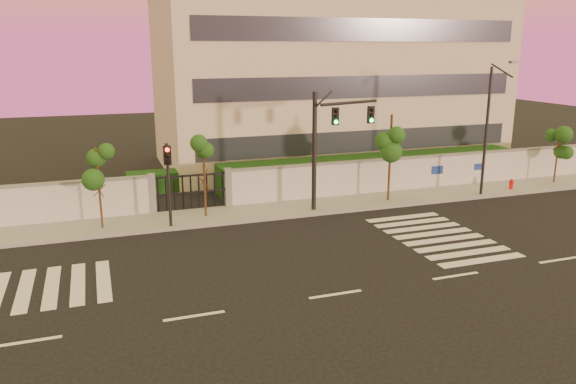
% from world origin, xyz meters
% --- Properties ---
extents(ground, '(120.00, 120.00, 0.00)m').
position_xyz_m(ground, '(0.00, 0.00, 0.00)').
color(ground, black).
rests_on(ground, ground).
extents(sidewalk, '(60.00, 3.00, 0.15)m').
position_xyz_m(sidewalk, '(0.00, 10.50, 0.07)').
color(sidewalk, gray).
rests_on(sidewalk, ground).
extents(perimeter_wall, '(60.00, 0.36, 2.20)m').
position_xyz_m(perimeter_wall, '(0.10, 12.00, 1.07)').
color(perimeter_wall, silver).
rests_on(perimeter_wall, ground).
extents(hedge_row, '(41.00, 4.25, 1.80)m').
position_xyz_m(hedge_row, '(1.17, 14.74, 0.82)').
color(hedge_row, black).
rests_on(hedge_row, ground).
extents(institutional_building, '(24.40, 12.40, 12.25)m').
position_xyz_m(institutional_building, '(9.00, 21.99, 6.16)').
color(institutional_building, beige).
rests_on(institutional_building, ground).
extents(road_markings, '(57.00, 7.62, 0.02)m').
position_xyz_m(road_markings, '(-1.58, 3.76, 0.01)').
color(road_markings, silver).
rests_on(road_markings, ground).
extents(street_tree_c, '(1.31, 1.04, 4.01)m').
position_xyz_m(street_tree_c, '(-7.54, 10.22, 2.95)').
color(street_tree_c, '#382314').
rests_on(street_tree_c, ground).
extents(street_tree_d, '(1.46, 1.17, 4.18)m').
position_xyz_m(street_tree_d, '(-2.52, 10.47, 3.08)').
color(street_tree_d, '#382314').
rests_on(street_tree_d, ground).
extents(street_tree_e, '(1.62, 1.29, 4.94)m').
position_xyz_m(street_tree_e, '(7.71, 10.10, 3.64)').
color(street_tree_e, '#382314').
rests_on(street_tree_e, ground).
extents(street_tree_f, '(1.32, 1.05, 3.67)m').
position_xyz_m(street_tree_f, '(19.76, 10.43, 2.71)').
color(street_tree_f, '#382314').
rests_on(street_tree_f, ground).
extents(traffic_signal_main, '(3.91, 1.35, 6.29)m').
position_xyz_m(traffic_signal_main, '(3.86, 9.72, 3.98)').
color(traffic_signal_main, black).
rests_on(traffic_signal_main, ground).
extents(traffic_signal_secondary, '(0.32, 0.33, 4.15)m').
position_xyz_m(traffic_signal_secondary, '(-4.45, 9.35, 2.63)').
color(traffic_signal_secondary, black).
rests_on(traffic_signal_secondary, ground).
extents(streetlight_east, '(0.46, 1.87, 7.77)m').
position_xyz_m(streetlight_east, '(13.45, 9.30, 4.20)').
color(streetlight_east, black).
rests_on(streetlight_east, ground).
extents(fire_hydrant, '(0.30, 0.29, 0.77)m').
position_xyz_m(fire_hydrant, '(15.95, 9.87, 0.38)').
color(fire_hydrant, red).
rests_on(fire_hydrant, ground).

